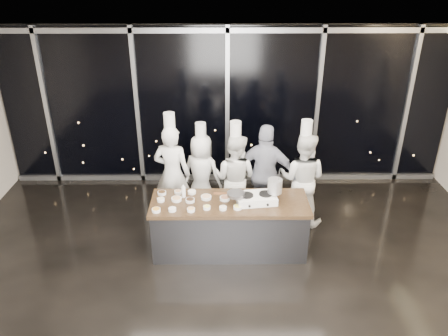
# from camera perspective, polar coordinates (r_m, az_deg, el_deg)

# --- Properties ---
(ground) EXTENTS (9.00, 9.00, 0.00)m
(ground) POSITION_cam_1_polar(r_m,az_deg,el_deg) (6.60, 0.86, -15.18)
(ground) COLOR black
(ground) RESTS_ON ground
(room_shell) EXTENTS (9.02, 7.02, 3.21)m
(room_shell) POSITION_cam_1_polar(r_m,az_deg,el_deg) (5.40, 2.89, 3.06)
(room_shell) COLOR beige
(room_shell) RESTS_ON ground
(window_wall) EXTENTS (8.90, 0.11, 3.20)m
(window_wall) POSITION_cam_1_polar(r_m,az_deg,el_deg) (8.83, 0.43, 7.92)
(window_wall) COLOR black
(window_wall) RESTS_ON ground
(demo_counter) EXTENTS (2.46, 0.86, 0.90)m
(demo_counter) POSITION_cam_1_polar(r_m,az_deg,el_deg) (7.04, 0.72, -7.56)
(demo_counter) COLOR #3B3C41
(demo_counter) RESTS_ON ground
(stove) EXTENTS (0.65, 0.45, 0.14)m
(stove) POSITION_cam_1_polar(r_m,az_deg,el_deg) (6.78, 4.21, -3.96)
(stove) COLOR silver
(stove) RESTS_ON demo_counter
(frying_pan) EXTENTS (0.50, 0.31, 0.05)m
(frying_pan) POSITION_cam_1_polar(r_m,az_deg,el_deg) (6.68, 1.48, -3.41)
(frying_pan) COLOR gray
(frying_pan) RESTS_ON stove
(stock_pot) EXTENTS (0.25, 0.25, 0.22)m
(stock_pot) POSITION_cam_1_polar(r_m,az_deg,el_deg) (6.77, 6.66, -2.34)
(stock_pot) COLOR silver
(stock_pot) RESTS_ON stove
(prep_bowls) EXTENTS (1.35, 0.68, 0.05)m
(prep_bowls) POSITION_cam_1_polar(r_m,az_deg,el_deg) (6.80, -4.22, -4.28)
(prep_bowls) COLOR silver
(prep_bowls) RESTS_ON demo_counter
(squeeze_bottle) EXTENTS (0.06, 0.06, 0.23)m
(squeeze_bottle) POSITION_cam_1_polar(r_m,az_deg,el_deg) (6.91, -5.30, -3.00)
(squeeze_bottle) COLOR white
(squeeze_bottle) RESTS_ON demo_counter
(chef_far_left) EXTENTS (0.73, 0.56, 2.02)m
(chef_far_left) POSITION_cam_1_polar(r_m,az_deg,el_deg) (7.70, -6.76, -0.65)
(chef_far_left) COLOR silver
(chef_far_left) RESTS_ON ground
(chef_left) EXTENTS (0.87, 0.75, 1.74)m
(chef_left) POSITION_cam_1_polar(r_m,az_deg,el_deg) (7.96, -2.93, -0.68)
(chef_left) COLOR silver
(chef_left) RESTS_ON ground
(chef_center) EXTENTS (0.98, 0.89, 1.87)m
(chef_center) POSITION_cam_1_polar(r_m,az_deg,el_deg) (7.67, 1.44, -1.24)
(chef_center) COLOR silver
(chef_center) RESTS_ON ground
(guest) EXTENTS (1.15, 0.70, 1.82)m
(guest) POSITION_cam_1_polar(r_m,az_deg,el_deg) (7.63, 5.46, -0.85)
(guest) COLOR #121A33
(guest) RESTS_ON ground
(chef_right) EXTENTS (1.00, 0.90, 1.92)m
(chef_right) POSITION_cam_1_polar(r_m,az_deg,el_deg) (7.71, 10.17, -1.31)
(chef_right) COLOR silver
(chef_right) RESTS_ON ground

